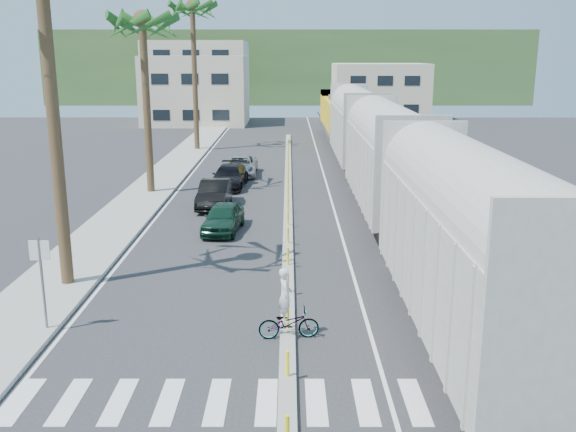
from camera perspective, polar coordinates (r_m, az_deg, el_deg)
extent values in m
plane|color=#28282B|center=(17.97, -0.05, -12.94)|extent=(140.00, 140.00, 0.00)
cube|color=gray|center=(42.65, -11.50, 2.93)|extent=(3.00, 90.00, 0.15)
cube|color=black|center=(44.95, 5.49, 3.66)|extent=(0.12, 100.00, 0.06)
cube|color=black|center=(45.11, 7.31, 3.65)|extent=(0.12, 100.00, 0.06)
cube|color=gray|center=(36.90, 0.00, 1.48)|extent=(0.45, 60.00, 0.15)
cylinder|color=yellow|center=(14.25, -0.08, -18.50)|extent=(0.10, 0.10, 0.70)
cylinder|color=yellow|center=(16.85, -0.05, -12.98)|extent=(0.10, 0.10, 0.70)
cylinder|color=yellow|center=(19.57, -0.04, -8.96)|extent=(0.10, 0.10, 0.70)
cylinder|color=yellow|center=(22.36, -0.03, -5.94)|extent=(0.10, 0.10, 0.70)
cylinder|color=yellow|center=(25.20, -0.02, -3.59)|extent=(0.10, 0.10, 0.70)
cylinder|color=yellow|center=(28.07, -0.01, -1.72)|extent=(0.10, 0.10, 0.70)
cylinder|color=yellow|center=(30.97, 0.00, -0.19)|extent=(0.10, 0.10, 0.70)
cylinder|color=yellow|center=(33.88, 0.00, 1.07)|extent=(0.10, 0.10, 0.70)
cylinder|color=yellow|center=(36.81, 0.00, 2.13)|extent=(0.10, 0.10, 0.70)
cylinder|color=yellow|center=(39.75, 0.01, 3.03)|extent=(0.10, 0.10, 0.70)
cylinder|color=yellow|center=(42.69, 0.01, 3.81)|extent=(0.10, 0.10, 0.70)
cylinder|color=yellow|center=(45.65, 0.01, 4.49)|extent=(0.10, 0.10, 0.70)
cylinder|color=yellow|center=(48.61, 0.02, 5.09)|extent=(0.10, 0.10, 0.70)
cylinder|color=yellow|center=(51.57, 0.02, 5.62)|extent=(0.10, 0.10, 0.70)
cylinder|color=yellow|center=(54.54, 0.02, 6.09)|extent=(0.10, 0.10, 0.70)
cylinder|color=yellow|center=(57.51, 0.02, 6.51)|extent=(0.10, 0.10, 0.70)
cube|color=silver|center=(16.21, -0.06, -16.15)|extent=(14.00, 2.20, 0.01)
cube|color=silver|center=(42.36, -9.24, 2.86)|extent=(0.12, 90.00, 0.01)
cube|color=silver|center=(41.88, 3.44, 2.89)|extent=(0.12, 90.00, 0.01)
cube|color=#A29E94|center=(18.53, 15.64, -3.61)|extent=(3.00, 12.88, 3.40)
cylinder|color=#A29E94|center=(18.10, 16.00, 1.53)|extent=(2.90, 12.58, 2.90)
cube|color=black|center=(19.30, 15.21, -9.84)|extent=(2.60, 12.88, 1.00)
cube|color=#A29E94|center=(32.83, 8.79, 4.39)|extent=(3.00, 12.88, 3.40)
cylinder|color=#A29E94|center=(32.59, 8.90, 7.34)|extent=(2.90, 12.58, 2.90)
cube|color=black|center=(33.27, 8.64, 0.66)|extent=(2.60, 12.88, 1.00)
cube|color=#A29E94|center=(47.56, 6.10, 7.48)|extent=(3.00, 12.88, 3.40)
cylinder|color=#A29E94|center=(47.40, 6.16, 9.52)|extent=(2.90, 12.58, 2.90)
cube|color=black|center=(47.87, 6.03, 4.87)|extent=(2.60, 12.88, 1.00)
cube|color=#4C4C4F|center=(63.58, 4.58, 7.70)|extent=(3.00, 17.00, 0.50)
cube|color=yellow|center=(62.43, 4.67, 9.01)|extent=(2.70, 12.24, 2.60)
cube|color=yellow|center=(69.14, 4.23, 9.77)|extent=(3.00, 3.74, 3.20)
cube|color=black|center=(63.65, 4.56, 7.16)|extent=(2.60, 13.60, 0.90)
cylinder|color=brown|center=(23.57, -20.01, 6.78)|extent=(0.44, 0.44, 11.00)
cylinder|color=brown|center=(39.03, -12.43, 9.17)|extent=(0.44, 0.44, 10.00)
sphere|color=#184E19|center=(38.94, -12.85, 16.74)|extent=(3.20, 3.20, 3.20)
cylinder|color=brown|center=(56.61, -8.28, 11.83)|extent=(0.44, 0.44, 12.00)
sphere|color=#184E19|center=(56.70, -8.51, 18.05)|extent=(3.20, 3.20, 3.20)
cylinder|color=slate|center=(20.55, -20.96, -5.80)|extent=(0.08, 0.08, 3.00)
cube|color=silver|center=(20.22, -21.23, -2.87)|extent=(0.60, 0.04, 0.60)
cube|color=beige|center=(78.88, -8.14, 11.01)|extent=(12.00, 10.00, 8.00)
cube|color=beige|center=(94.95, -8.02, 12.14)|extent=(14.00, 12.00, 10.00)
cube|color=beige|center=(86.95, 8.11, 10.97)|extent=(12.00, 10.00, 7.00)
cube|color=#385628|center=(116.01, 0.04, 13.12)|extent=(80.00, 20.00, 12.00)
imported|color=#103022|center=(30.51, -5.78, -0.14)|extent=(2.43, 4.32, 1.36)
imported|color=black|center=(35.48, -6.54, 1.97)|extent=(1.80, 4.55, 1.47)
imported|color=black|center=(40.65, -5.24, 3.52)|extent=(2.67, 5.14, 1.41)
imported|color=#AAACAF|center=(44.76, -4.22, 4.47)|extent=(2.25, 4.79, 1.33)
imported|color=#9EA0A5|center=(19.22, 0.07, -9.51)|extent=(0.98, 1.91, 0.94)
imported|color=silver|center=(18.87, -0.24, -7.01)|extent=(0.67, 0.51, 1.64)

